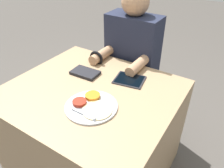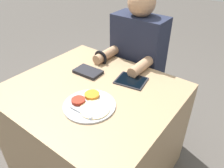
{
  "view_description": "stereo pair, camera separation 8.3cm",
  "coord_description": "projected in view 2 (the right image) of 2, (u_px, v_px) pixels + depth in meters",
  "views": [
    {
      "loc": [
        0.67,
        -0.82,
        1.45
      ],
      "look_at": [
        0.12,
        0.05,
        0.76
      ],
      "focal_mm": 35.0,
      "sensor_mm": 36.0,
      "label": 1
    },
    {
      "loc": [
        0.74,
        -0.77,
        1.45
      ],
      "look_at": [
        0.12,
        0.05,
        0.76
      ],
      "focal_mm": 35.0,
      "sensor_mm": 36.0,
      "label": 2
    }
  ],
  "objects": [
    {
      "name": "person_diner",
      "position": [
        136.0,
        71.0,
        1.76
      ],
      "size": [
        0.4,
        0.43,
        1.19
      ],
      "color": "black",
      "rests_on": "ground_plane"
    },
    {
      "name": "thali_tray",
      "position": [
        89.0,
        104.0,
        1.17
      ],
      "size": [
        0.28,
        0.28,
        0.03
      ],
      "color": "#B7BABF",
      "rests_on": "dining_table"
    },
    {
      "name": "tablet_device",
      "position": [
        131.0,
        80.0,
        1.37
      ],
      "size": [
        0.21,
        0.18,
        0.01
      ],
      "color": "#28282D",
      "rests_on": "dining_table"
    },
    {
      "name": "dining_table",
      "position": [
        94.0,
        131.0,
        1.49
      ],
      "size": [
        0.99,
        0.87,
        0.7
      ],
      "color": "#9E7F5B",
      "rests_on": "ground_plane"
    },
    {
      "name": "ground_plane",
      "position": [
        96.0,
        163.0,
        1.69
      ],
      "size": [
        12.0,
        12.0,
        0.0
      ],
      "primitive_type": "plane",
      "color": "#4C4742"
    },
    {
      "name": "red_notebook",
      "position": [
        88.0,
        72.0,
        1.45
      ],
      "size": [
        0.19,
        0.12,
        0.02
      ],
      "color": "silver",
      "rests_on": "dining_table"
    }
  ]
}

